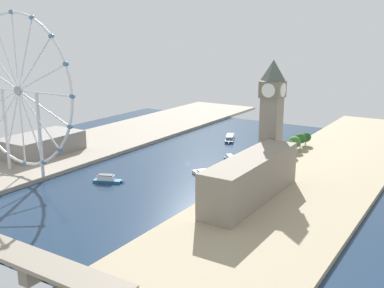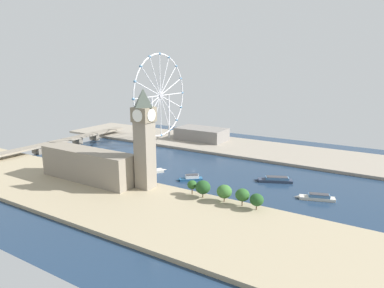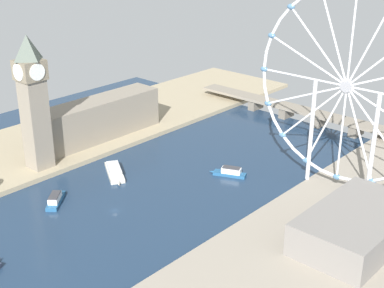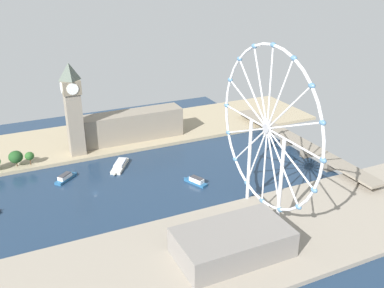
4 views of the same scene
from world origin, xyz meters
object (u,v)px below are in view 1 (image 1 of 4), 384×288
(tour_boat_1, at_px, (206,175))
(tour_boat_3, at_px, (269,133))
(riverside_hall, at_px, (41,144))
(ferris_wheel, at_px, (19,92))
(clock_tower, at_px, (272,115))
(parliament_block, at_px, (252,178))
(tour_boat_2, at_px, (230,138))
(tour_boat_0, at_px, (230,160))
(tour_boat_4, at_px, (107,179))

(tour_boat_1, relative_size, tour_boat_3, 1.01)
(riverside_hall, distance_m, tour_boat_1, 148.93)
(ferris_wheel, relative_size, tour_boat_1, 3.70)
(riverside_hall, xyz_separation_m, tour_boat_1, (-146.51, -25.14, -9.04))
(clock_tower, xyz_separation_m, parliament_block, (-11.68, 55.75, -29.04))
(clock_tower, distance_m, tour_boat_2, 123.37)
(tour_boat_2, bearing_deg, tour_boat_0, 3.91)
(tour_boat_1, height_order, tour_boat_3, tour_boat_3)
(tour_boat_2, bearing_deg, parliament_block, 8.11)
(tour_boat_2, height_order, tour_boat_3, tour_boat_2)
(clock_tower, bearing_deg, riverside_hall, 15.83)
(clock_tower, xyz_separation_m, riverside_hall, (184.50, 52.31, -34.67))
(tour_boat_0, height_order, tour_boat_2, tour_boat_0)
(clock_tower, bearing_deg, tour_boat_3, -66.87)
(clock_tower, relative_size, tour_boat_0, 3.88)
(tour_boat_2, bearing_deg, clock_tower, 18.02)
(ferris_wheel, relative_size, tour_boat_2, 3.38)
(parliament_block, xyz_separation_m, tour_boat_0, (53.40, -74.21, -14.45))
(tour_boat_0, bearing_deg, clock_tower, 24.86)
(ferris_wheel, xyz_separation_m, riverside_hall, (33.92, -43.09, -51.52))
(parliament_block, relative_size, tour_boat_3, 3.09)
(tour_boat_0, bearing_deg, ferris_wheel, -84.98)
(tour_boat_1, xyz_separation_m, tour_boat_2, (39.47, -112.74, 0.13))
(parliament_block, height_order, tour_boat_0, parliament_block)
(tour_boat_3, bearing_deg, parliament_block, 1.22)
(clock_tower, height_order, tour_boat_4, clock_tower)
(tour_boat_4, bearing_deg, tour_boat_1, 17.10)
(parliament_block, relative_size, tour_boat_2, 2.80)
(parliament_block, distance_m, tour_boat_4, 105.68)
(tour_boat_0, xyz_separation_m, tour_boat_1, (-3.73, 45.64, -0.23))
(clock_tower, bearing_deg, tour_boat_2, -47.85)
(clock_tower, height_order, ferris_wheel, ferris_wheel)
(riverside_hall, height_order, tour_boat_4, riverside_hall)
(parliament_block, height_order, tour_boat_2, parliament_block)
(tour_boat_2, bearing_deg, tour_boat_3, 126.06)
(tour_boat_1, bearing_deg, tour_boat_2, -38.75)
(clock_tower, height_order, tour_boat_0, clock_tower)
(tour_boat_1, xyz_separation_m, tour_boat_3, (16.03, -153.65, 0.04))
(ferris_wheel, distance_m, tour_boat_3, 249.44)
(tour_boat_3, bearing_deg, tour_boat_2, -48.41)
(clock_tower, bearing_deg, tour_boat_0, -23.87)
(clock_tower, xyz_separation_m, tour_boat_2, (77.46, -85.57, -43.59))
(ferris_wheel, bearing_deg, riverside_hall, -51.79)
(tour_boat_2, bearing_deg, tour_boat_4, -29.21)
(tour_boat_1, bearing_deg, tour_boat_0, -53.37)
(ferris_wheel, height_order, tour_boat_0, ferris_wheel)
(tour_boat_0, bearing_deg, tour_boat_4, -69.79)
(parliament_block, bearing_deg, tour_boat_0, -54.26)
(tour_boat_3, relative_size, tour_boat_4, 1.35)
(riverside_hall, bearing_deg, tour_boat_2, -127.82)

